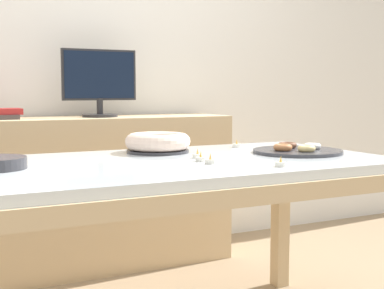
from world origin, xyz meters
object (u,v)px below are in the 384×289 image
(computer_monitor, at_px, (100,83))
(tealight_near_cakes, at_px, (281,164))
(cake_chocolate_round, at_px, (158,143))
(tealight_centre, at_px, (210,161))
(tealight_left_edge, at_px, (198,155))
(pastry_platter, at_px, (297,150))
(tealight_right_edge, at_px, (201,159))
(tealight_near_front, at_px, (237,145))

(computer_monitor, bearing_deg, tealight_near_cakes, -81.65)
(cake_chocolate_round, bearing_deg, tealight_near_cakes, -70.12)
(tealight_centre, bearing_deg, tealight_left_edge, 78.47)
(pastry_platter, xyz_separation_m, tealight_right_edge, (-0.49, -0.06, -0.00))
(cake_chocolate_round, height_order, tealight_left_edge, cake_chocolate_round)
(computer_monitor, distance_m, cake_chocolate_round, 0.89)
(cake_chocolate_round, bearing_deg, tealight_near_front, 4.16)
(cake_chocolate_round, bearing_deg, computer_monitor, 89.88)
(computer_monitor, relative_size, tealight_near_cakes, 10.60)
(pastry_platter, height_order, tealight_centre, pastry_platter)
(tealight_near_cakes, height_order, tealight_right_edge, same)
(computer_monitor, relative_size, tealight_left_edge, 10.60)
(tealight_near_front, bearing_deg, tealight_right_edge, -135.59)
(cake_chocolate_round, xyz_separation_m, tealight_left_edge, (0.06, -0.25, -0.03))
(computer_monitor, xyz_separation_m, tealight_near_front, (0.41, -0.82, -0.29))
(tealight_near_front, bearing_deg, pastry_platter, -70.22)
(computer_monitor, relative_size, tealight_centre, 10.60)
(tealight_right_edge, relative_size, tealight_left_edge, 1.00)
(pastry_platter, distance_m, tealight_near_front, 0.33)
(tealight_right_edge, bearing_deg, computer_monitor, 91.34)
(pastry_platter, bearing_deg, tealight_near_front, 109.78)
(tealight_near_front, distance_m, tealight_left_edge, 0.44)
(computer_monitor, height_order, tealight_right_edge, computer_monitor)
(pastry_platter, bearing_deg, cake_chocolate_round, 151.79)
(computer_monitor, relative_size, cake_chocolate_round, 1.53)
(tealight_near_front, xyz_separation_m, tealight_right_edge, (-0.38, -0.37, 0.00))
(cake_chocolate_round, distance_m, tealight_centre, 0.42)
(pastry_platter, xyz_separation_m, tealight_near_front, (-0.11, 0.31, -0.00))
(cake_chocolate_round, xyz_separation_m, tealight_centre, (0.03, -0.42, -0.03))
(pastry_platter, xyz_separation_m, tealight_near_cakes, (-0.31, -0.31, -0.00))
(tealight_near_front, relative_size, tealight_left_edge, 1.00)
(pastry_platter, distance_m, tealight_right_edge, 0.49)
(cake_chocolate_round, distance_m, tealight_left_edge, 0.26)
(computer_monitor, bearing_deg, tealight_left_edge, -86.72)
(pastry_platter, relative_size, tealight_near_cakes, 9.36)
(tealight_near_cakes, bearing_deg, tealight_left_edge, 113.48)
(computer_monitor, relative_size, tealight_right_edge, 10.60)
(cake_chocolate_round, height_order, tealight_centre, cake_chocolate_round)
(tealight_right_edge, bearing_deg, tealight_near_cakes, -53.42)
(tealight_right_edge, xyz_separation_m, tealight_centre, (0.00, -0.07, 0.00))
(computer_monitor, distance_m, tealight_left_edge, 1.14)
(tealight_right_edge, bearing_deg, pastry_platter, 7.33)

